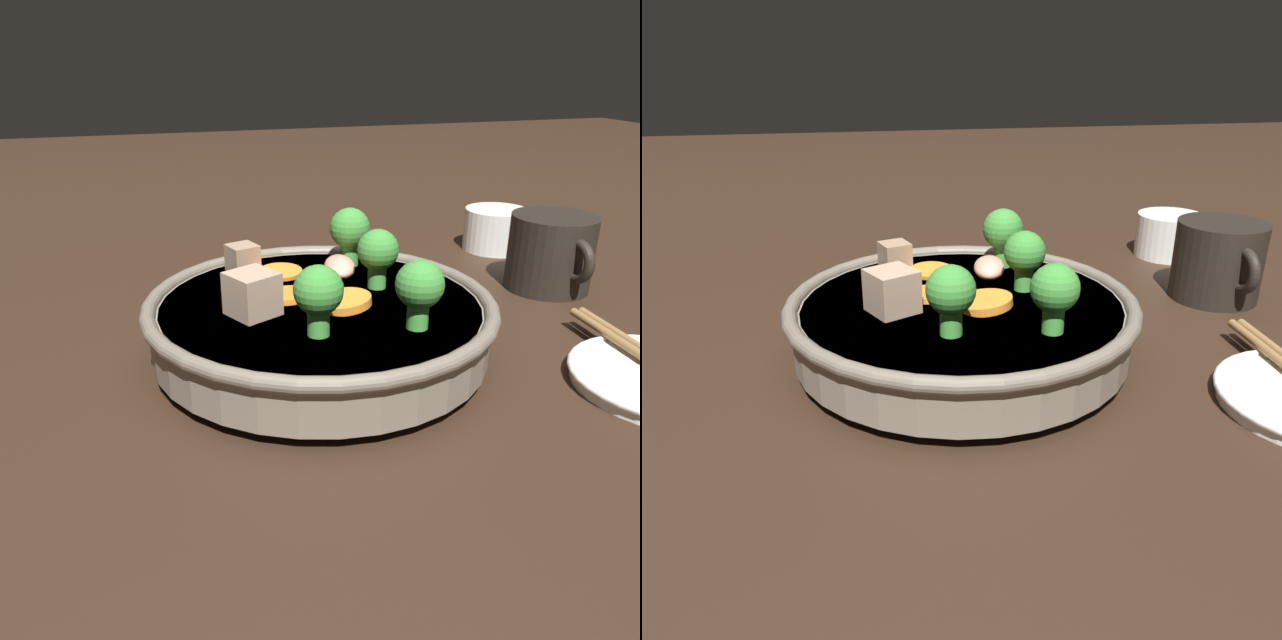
{
  "view_description": "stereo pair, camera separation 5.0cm",
  "coord_description": "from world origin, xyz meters",
  "views": [
    {
      "loc": [
        0.44,
        -0.13,
        0.23
      ],
      "look_at": [
        0.0,
        0.0,
        0.03
      ],
      "focal_mm": 35.0,
      "sensor_mm": 36.0,
      "label": 1
    },
    {
      "loc": [
        0.45,
        -0.08,
        0.23
      ],
      "look_at": [
        0.0,
        0.0,
        0.03
      ],
      "focal_mm": 35.0,
      "sensor_mm": 36.0,
      "label": 2
    }
  ],
  "objects": [
    {
      "name": "ground_plane",
      "position": [
        0.0,
        0.0,
        0.0
      ],
      "size": [
        3.0,
        3.0,
        0.0
      ],
      "primitive_type": "plane",
      "color": "black"
    },
    {
      "name": "stirfry_bowl",
      "position": [
        -0.0,
        0.0,
        0.04
      ],
      "size": [
        0.28,
        0.28,
        0.1
      ],
      "color": "slate",
      "rests_on": "ground_plane"
    },
    {
      "name": "tea_cup",
      "position": [
        -0.22,
        0.29,
        0.03
      ],
      "size": [
        0.08,
        0.08,
        0.05
      ],
      "color": "white",
      "rests_on": "ground_plane"
    },
    {
      "name": "dark_mug",
      "position": [
        -0.08,
        0.27,
        0.04
      ],
      "size": [
        0.11,
        0.09,
        0.08
      ],
      "color": "black",
      "rests_on": "ground_plane"
    }
  ]
}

